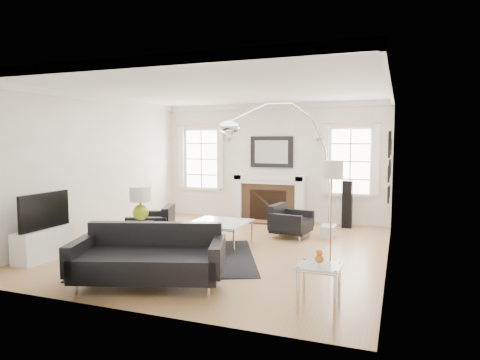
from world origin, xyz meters
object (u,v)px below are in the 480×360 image
at_px(armchair_right, 289,222).
at_px(gourd_lamp, 140,201).
at_px(arc_floor_lamp, 282,164).
at_px(armchair_left, 154,226).
at_px(coffee_table, 219,224).
at_px(fireplace, 269,199).
at_px(sofa, 150,258).

distance_m(armchair_right, gourd_lamp, 2.93).
bearing_deg(arc_floor_lamp, gourd_lamp, -147.56).
bearing_deg(arc_floor_lamp, armchair_left, -155.92).
bearing_deg(coffee_table, armchair_right, 50.21).
distance_m(fireplace, gourd_lamp, 3.58).
relative_size(armchair_left, gourd_lamp, 1.73).
xyz_separation_m(armchair_right, gourd_lamp, (-2.27, -1.77, 0.55)).
relative_size(sofa, coffee_table, 2.11).
distance_m(sofa, arc_floor_lamp, 3.39).
xyz_separation_m(fireplace, gourd_lamp, (-1.41, -3.28, 0.31)).
relative_size(armchair_right, coffee_table, 0.86).
height_order(fireplace, gourd_lamp, fireplace).
bearing_deg(armchair_right, armchair_left, -149.19).
bearing_deg(sofa, fireplace, 87.79).
distance_m(armchair_left, arc_floor_lamp, 2.68).
bearing_deg(sofa, gourd_lamp, 126.78).
bearing_deg(armchair_left, fireplace, 63.88).
bearing_deg(armchair_left, arc_floor_lamp, 24.08).
xyz_separation_m(armchair_left, armchair_right, (2.26, 1.35, -0.02)).
bearing_deg(coffee_table, sofa, -91.34).
relative_size(armchair_left, arc_floor_lamp, 0.39).
relative_size(fireplace, coffee_table, 1.67).
bearing_deg(armchair_right, gourd_lamp, -142.04).
distance_m(sofa, gourd_lamp, 2.10).
height_order(armchair_right, gourd_lamp, gourd_lamp).
bearing_deg(armchair_right, sofa, -107.11).
height_order(fireplace, coffee_table, fireplace).
height_order(gourd_lamp, arc_floor_lamp, arc_floor_lamp).
bearing_deg(arc_floor_lamp, coffee_table, -138.48).
distance_m(armchair_right, arc_floor_lamp, 1.23).
distance_m(coffee_table, arc_floor_lamp, 1.64).
bearing_deg(armchair_right, coffee_table, -129.79).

